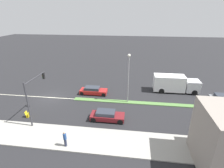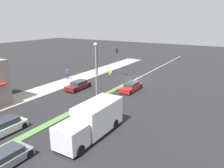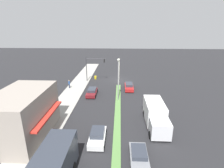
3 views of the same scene
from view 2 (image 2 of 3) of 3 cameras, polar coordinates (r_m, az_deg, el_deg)
ground_plane at (r=24.95m, az=-11.69°, el=-7.96°), size 160.00×160.00×0.00m
sidewalk_right at (r=31.17m, az=-24.63°, el=-4.05°), size 4.00×73.00×0.12m
lane_marking_center at (r=39.21m, az=6.36°, el=1.29°), size 0.16×60.00×0.01m
traffic_signal_main at (r=40.24m, az=-2.22°, el=7.44°), size 4.59×0.34×5.60m
street_lamp at (r=27.73m, az=-4.24°, el=5.18°), size 0.44×0.44×7.37m
pedestrian at (r=39.27m, az=-11.58°, el=2.62°), size 0.34×0.34×1.71m
warning_aframe_sign at (r=42.07m, az=-0.53°, el=3.03°), size 0.45×0.53×0.84m
delivery_truck at (r=20.03m, az=-5.11°, el=-9.35°), size 2.44×7.50×2.87m
van_white at (r=22.92m, az=-26.20°, el=-9.90°), size 1.78×3.85×1.35m
suv_grey at (r=18.31m, az=-26.10°, el=-17.00°), size 1.75×3.87×1.15m
sedan_maroon at (r=33.49m, az=-8.77°, el=-0.33°), size 1.75×4.26×1.27m
hatchback_red at (r=32.49m, az=5.03°, el=-0.74°), size 1.73×4.44×1.26m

